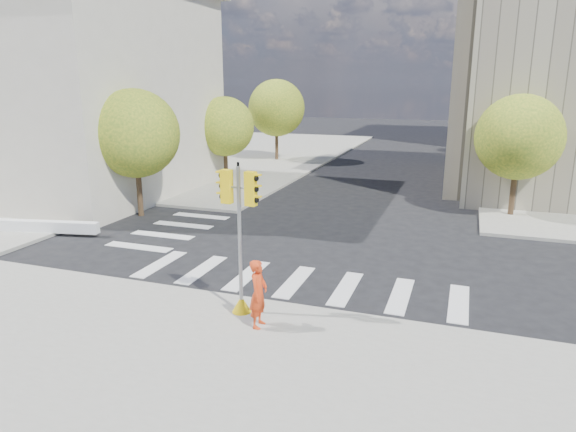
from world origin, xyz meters
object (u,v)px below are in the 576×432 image
object	(u,v)px
planter_wall	(35,226)
photographer	(258,294)
lamp_near	(524,121)
traffic_signal	(240,251)
lamp_far	(508,109)

from	to	relation	value
planter_wall	photographer	bearing A→B (deg)	-33.96
lamp_near	planter_wall	distance (m)	25.85
lamp_near	traffic_signal	distance (m)	21.12
lamp_near	lamp_far	world-z (taller)	same
traffic_signal	lamp_near	bearing A→B (deg)	70.43
lamp_far	traffic_signal	bearing A→B (deg)	-104.78
lamp_far	traffic_signal	size ratio (longest dim) A/B	1.83
lamp_near	planter_wall	bearing A→B (deg)	-145.41
lamp_near	photographer	distance (m)	21.54
lamp_far	planter_wall	xyz separation A→B (m)	(-21.00, -28.48, -4.18)
traffic_signal	photographer	bearing A→B (deg)	-34.13
lamp_far	lamp_near	bearing A→B (deg)	-90.00
lamp_near	traffic_signal	size ratio (longest dim) A/B	1.83
photographer	planter_wall	size ratio (longest dim) A/B	0.32
lamp_far	planter_wall	distance (m)	35.63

